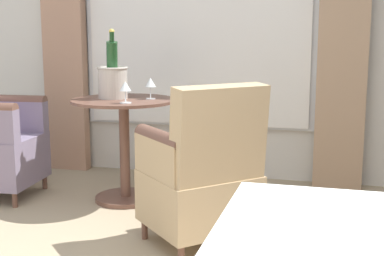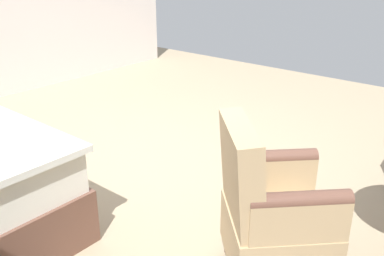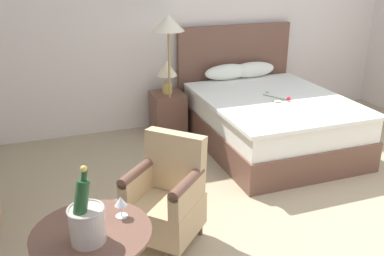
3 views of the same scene
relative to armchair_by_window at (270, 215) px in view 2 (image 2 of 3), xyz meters
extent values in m
plane|color=tan|center=(1.34, -0.41, -0.40)|extent=(7.48, 7.48, 0.00)
cylinder|color=brown|center=(-0.02, -0.34, -0.34)|extent=(0.04, 0.04, 0.12)
cylinder|color=brown|center=(0.29, -0.04, -0.34)|extent=(0.04, 0.04, 0.12)
cube|color=tan|center=(-0.03, -0.03, -0.14)|extent=(0.74, 0.74, 0.29)
cube|color=tan|center=(0.12, 0.12, 0.25)|extent=(0.47, 0.47, 0.50)
cube|color=tan|center=(-0.20, 0.11, 0.11)|extent=(0.40, 0.40, 0.21)
cylinder|color=brown|center=(-0.20, 0.11, 0.21)|extent=(0.40, 0.40, 0.09)
cube|color=tan|center=(0.11, -0.20, 0.11)|extent=(0.40, 0.40, 0.21)
cylinder|color=brown|center=(0.11, -0.20, 0.21)|extent=(0.40, 0.40, 0.09)
camera|label=1|loc=(2.71, 0.66, 0.76)|focal=50.00mm
camera|label=2|loc=(-0.88, 1.69, 1.24)|focal=40.00mm
camera|label=3|loc=(-0.82, -2.90, 1.81)|focal=40.00mm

